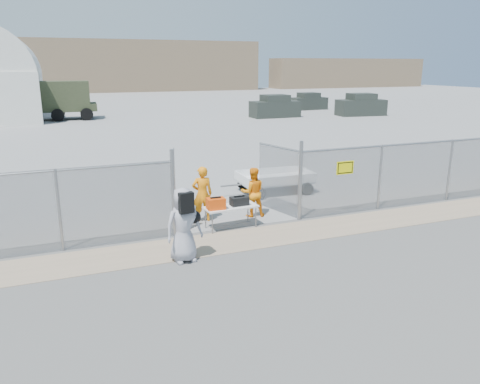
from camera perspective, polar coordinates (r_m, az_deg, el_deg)
name	(u,v)px	position (r m, az deg, el deg)	size (l,w,h in m)	color
ground	(268,251)	(12.39, 3.41, -7.19)	(160.00, 160.00, 0.00)	#515151
tarmac_inside	(103,110)	(52.80, -16.32, 9.53)	(160.00, 80.00, 0.01)	gray
dirt_strip	(253,238)	(13.23, 1.59, -5.64)	(44.00, 1.60, 0.01)	gray
distant_hills	(110,66)	(88.92, -15.61, 14.57)	(140.00, 6.00, 9.00)	#7F684F
chain_link_fence	(240,192)	(13.77, 0.00, 0.00)	(40.00, 0.20, 2.20)	gray
folding_table	(231,217)	(13.96, -1.13, -3.06)	(1.59, 0.66, 0.67)	white
orange_bag	(216,204)	(13.56, -2.97, -1.42)	(0.52, 0.35, 0.33)	#F04A0B
black_duffel	(239,201)	(13.92, -0.09, -1.10)	(0.53, 0.31, 0.26)	black
security_worker_left	(202,194)	(14.44, -4.62, -0.26)	(0.64, 0.42, 1.75)	orange
security_worker_right	(253,192)	(14.90, 1.57, -0.02)	(0.78, 0.61, 1.60)	orange
visitor	(184,225)	(11.54, -6.89, -4.01)	(0.92, 0.60, 1.88)	#9A99A4
utility_trailer	(275,181)	(17.83, 4.27, 1.29)	(3.57, 1.84, 0.86)	white
military_truck	(54,101)	(44.79, -21.69, 10.30)	(7.02, 2.59, 3.35)	#343B24
parked_vehicle_near	(275,106)	(44.04, 4.28, 10.37)	(4.45, 2.01, 2.01)	#2A302A
parked_vehicle_mid	(308,101)	(52.18, 8.35, 10.88)	(3.91, 1.77, 1.77)	#2A302A
parked_vehicle_far	(361,105)	(46.91, 14.53, 10.25)	(4.52, 2.05, 2.05)	#2A302A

